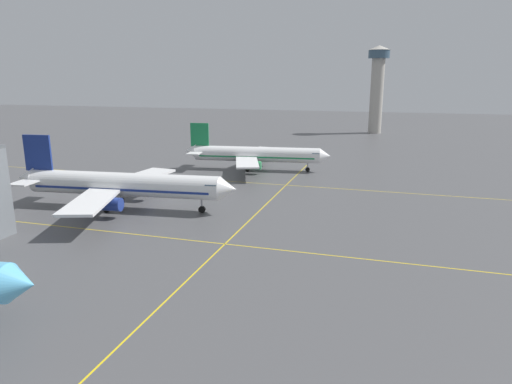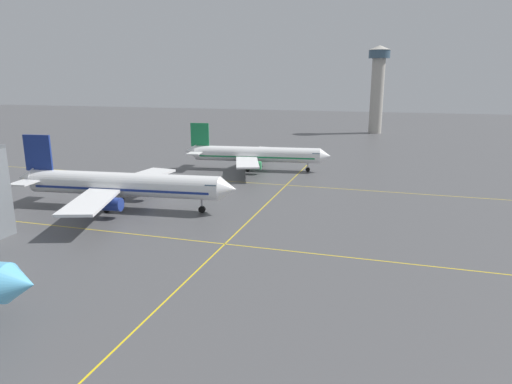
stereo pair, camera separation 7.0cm
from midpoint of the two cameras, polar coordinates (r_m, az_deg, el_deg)
airliner_second_row at (r=82.05m, az=-16.42°, el=0.89°), size 40.24×34.51×12.50m
airliner_third_row at (r=112.63m, az=-0.11°, el=4.70°), size 36.43×31.18×11.33m
taxiway_markings at (r=63.17m, az=-3.87°, el=-6.47°), size 147.29×122.43×0.01m
control_tower at (r=196.03m, az=14.92°, el=13.03°), size 8.82×8.82×34.73m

